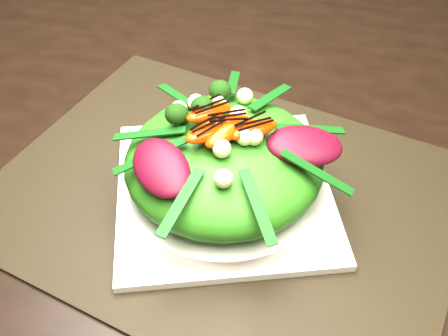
% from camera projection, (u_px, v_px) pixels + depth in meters
% --- Properties ---
extents(dining_table, '(1.60, 0.90, 0.75)m').
position_uv_depth(dining_table, '(162.00, 110.00, 0.75)').
color(dining_table, black).
rests_on(dining_table, floor).
extents(placemat, '(0.59, 0.50, 0.00)m').
position_uv_depth(placemat, '(224.00, 195.00, 0.61)').
color(placemat, black).
rests_on(placemat, dining_table).
extents(plate_base, '(0.31, 0.31, 0.01)m').
position_uv_depth(plate_base, '(224.00, 191.00, 0.60)').
color(plate_base, white).
rests_on(plate_base, placemat).
extents(salad_bowl, '(0.25, 0.25, 0.02)m').
position_uv_depth(salad_bowl, '(224.00, 183.00, 0.59)').
color(salad_bowl, silver).
rests_on(salad_bowl, plate_base).
extents(lettuce_mound, '(0.27, 0.27, 0.08)m').
position_uv_depth(lettuce_mound, '(224.00, 161.00, 0.57)').
color(lettuce_mound, '#2F7716').
rests_on(lettuce_mound, salad_bowl).
extents(radicchio_leaf, '(0.09, 0.07, 0.02)m').
position_uv_depth(radicchio_leaf, '(305.00, 145.00, 0.54)').
color(radicchio_leaf, '#430715').
rests_on(radicchio_leaf, lettuce_mound).
extents(orange_segment, '(0.06, 0.04, 0.01)m').
position_uv_depth(orange_segment, '(216.00, 122.00, 0.55)').
color(orange_segment, red).
rests_on(orange_segment, lettuce_mound).
extents(broccoli_floret, '(0.04, 0.04, 0.04)m').
position_uv_depth(broccoli_floret, '(179.00, 101.00, 0.57)').
color(broccoli_floret, '#0F3509').
rests_on(broccoli_floret, lettuce_mound).
extents(macadamia_nut, '(0.02, 0.02, 0.02)m').
position_uv_depth(macadamia_nut, '(239.00, 162.00, 0.50)').
color(macadamia_nut, beige).
rests_on(macadamia_nut, lettuce_mound).
extents(balsamic_drizzle, '(0.04, 0.02, 0.00)m').
position_uv_depth(balsamic_drizzle, '(216.00, 116.00, 0.54)').
color(balsamic_drizzle, black).
rests_on(balsamic_drizzle, orange_segment).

